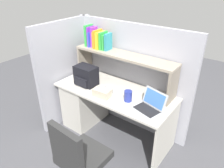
{
  "coord_description": "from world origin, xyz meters",
  "views": [
    {
      "loc": [
        1.43,
        -1.96,
        2.12
      ],
      "look_at": [
        0.0,
        -0.05,
        0.85
      ],
      "focal_mm": 33.98,
      "sensor_mm": 36.0,
      "label": 1
    }
  ],
  "objects_px": {
    "laptop": "(150,106)",
    "computer_mouse": "(102,88)",
    "office_chair": "(81,164)",
    "paper_cup": "(115,91)",
    "snack_canister": "(128,96)",
    "backpack": "(86,76)",
    "tissue_box": "(102,93)"
  },
  "relations": [
    {
      "from": "laptop",
      "to": "computer_mouse",
      "type": "xyz_separation_m",
      "value": [
        -0.73,
        0.05,
        -0.03
      ]
    },
    {
      "from": "computer_mouse",
      "to": "office_chair",
      "type": "xyz_separation_m",
      "value": [
        0.42,
        -0.87,
        -0.35
      ]
    },
    {
      "from": "laptop",
      "to": "paper_cup",
      "type": "bearing_deg",
      "value": 173.65
    },
    {
      "from": "laptop",
      "to": "snack_canister",
      "type": "distance_m",
      "value": 0.3
    },
    {
      "from": "laptop",
      "to": "snack_canister",
      "type": "bearing_deg",
      "value": 178.05
    },
    {
      "from": "laptop",
      "to": "computer_mouse",
      "type": "distance_m",
      "value": 0.73
    },
    {
      "from": "laptop",
      "to": "paper_cup",
      "type": "distance_m",
      "value": 0.53
    },
    {
      "from": "computer_mouse",
      "to": "backpack",
      "type": "bearing_deg",
      "value": 168.92
    },
    {
      "from": "computer_mouse",
      "to": "paper_cup",
      "type": "height_order",
      "value": "paper_cup"
    },
    {
      "from": "backpack",
      "to": "snack_canister",
      "type": "xyz_separation_m",
      "value": [
        0.7,
        -0.01,
        -0.06
      ]
    },
    {
      "from": "backpack",
      "to": "tissue_box",
      "type": "bearing_deg",
      "value": -18.29
    },
    {
      "from": "backpack",
      "to": "computer_mouse",
      "type": "distance_m",
      "value": 0.29
    },
    {
      "from": "computer_mouse",
      "to": "tissue_box",
      "type": "relative_size",
      "value": 0.47
    },
    {
      "from": "computer_mouse",
      "to": "paper_cup",
      "type": "bearing_deg",
      "value": -13.39
    },
    {
      "from": "tissue_box",
      "to": "computer_mouse",
      "type": "bearing_deg",
      "value": 124.05
    },
    {
      "from": "computer_mouse",
      "to": "snack_canister",
      "type": "distance_m",
      "value": 0.44
    },
    {
      "from": "laptop",
      "to": "paper_cup",
      "type": "height_order",
      "value": "laptop"
    },
    {
      "from": "tissue_box",
      "to": "snack_canister",
      "type": "xyz_separation_m",
      "value": [
        0.32,
        0.12,
        0.02
      ]
    },
    {
      "from": "laptop",
      "to": "computer_mouse",
      "type": "bearing_deg",
      "value": 176.36
    },
    {
      "from": "snack_canister",
      "to": "paper_cup",
      "type": "bearing_deg",
      "value": 167.93
    },
    {
      "from": "backpack",
      "to": "laptop",
      "type": "bearing_deg",
      "value": -1.19
    },
    {
      "from": "office_chair",
      "to": "backpack",
      "type": "bearing_deg",
      "value": -48.42
    },
    {
      "from": "backpack",
      "to": "office_chair",
      "type": "bearing_deg",
      "value": -51.09
    },
    {
      "from": "backpack",
      "to": "office_chair",
      "type": "distance_m",
      "value": 1.19
    },
    {
      "from": "snack_canister",
      "to": "tissue_box",
      "type": "bearing_deg",
      "value": -160.01
    },
    {
      "from": "computer_mouse",
      "to": "office_chair",
      "type": "height_order",
      "value": "office_chair"
    },
    {
      "from": "backpack",
      "to": "tissue_box",
      "type": "relative_size",
      "value": 1.36
    },
    {
      "from": "computer_mouse",
      "to": "office_chair",
      "type": "distance_m",
      "value": 1.03
    },
    {
      "from": "snack_canister",
      "to": "laptop",
      "type": "bearing_deg",
      "value": -1.95
    },
    {
      "from": "tissue_box",
      "to": "office_chair",
      "type": "distance_m",
      "value": 0.87
    },
    {
      "from": "laptop",
      "to": "backpack",
      "type": "xyz_separation_m",
      "value": [
        -1.0,
        0.02,
        0.08
      ]
    },
    {
      "from": "tissue_box",
      "to": "paper_cup",
      "type": "bearing_deg",
      "value": 57.3
    }
  ]
}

